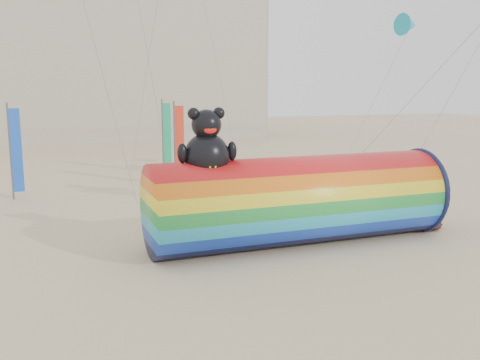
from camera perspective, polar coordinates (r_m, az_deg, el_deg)
name	(u,v)px	position (r m, az deg, el deg)	size (l,w,h in m)	color
ground	(242,251)	(20.10, 0.19, -7.54)	(160.00, 160.00, 0.00)	#CCB58C
windsock_assembly	(298,198)	(20.79, 6.22, -1.90)	(11.72, 3.57, 5.40)	red
kite_handler	(389,208)	(24.01, 15.58, -2.93)	(0.61, 0.40, 1.67)	#5A5B62
fabric_bundle	(416,226)	(24.10, 18.30, -4.65)	(2.62, 1.35, 0.41)	#370A0B
festival_banners	(126,143)	(33.54, -12.07, 3.92)	(10.21, 5.82, 5.20)	#59595E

